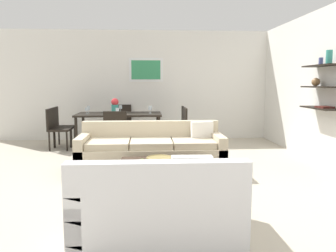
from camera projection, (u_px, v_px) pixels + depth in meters
name	position (u px, v px, depth m)	size (l,w,h in m)	color
ground_plane	(149.00, 177.00, 5.15)	(18.00, 18.00, 0.00)	#BCB29E
back_wall_unit	(159.00, 85.00, 8.48)	(8.40, 0.09, 2.70)	silver
right_wall_shelf_unit	(326.00, 87.00, 5.75)	(0.34, 8.20, 2.70)	silver
sofa_beige	(152.00, 153.00, 5.44)	(2.28, 0.90, 0.78)	beige
loveseat_white	(158.00, 204.00, 3.16)	(1.53, 0.90, 0.78)	white
coffee_table	(167.00, 178.00, 4.37)	(1.23, 0.93, 0.38)	#38281E
decorative_bowl	(160.00, 160.00, 4.40)	(0.35, 0.35, 0.08)	#99844C
candle_jar	(183.00, 159.00, 4.46)	(0.08, 0.08, 0.07)	silver
apple_on_coffee_table	(142.00, 162.00, 4.30)	(0.08, 0.08, 0.08)	#669E2D
dining_table	(119.00, 117.00, 7.43)	(1.84, 0.92, 0.75)	black
dining_chair_head	(122.00, 120.00, 8.32)	(0.44, 0.44, 0.88)	black
dining_chair_foot	(116.00, 130.00, 6.59)	(0.44, 0.44, 0.88)	black
dining_chair_left_near	(56.00, 126.00, 7.17)	(0.44, 0.44, 0.88)	black
dining_chair_right_far	(178.00, 123.00, 7.74)	(0.44, 0.44, 0.88)	black
dining_chair_right_near	(180.00, 125.00, 7.33)	(0.44, 0.44, 0.88)	black
dining_chair_left_far	(61.00, 124.00, 7.58)	(0.44, 0.44, 0.88)	black
wine_glass_head	(120.00, 107.00, 7.81)	(0.07, 0.07, 0.16)	silver
wine_glass_foot	(117.00, 110.00, 7.01)	(0.07, 0.07, 0.15)	silver
wine_glass_right_far	(150.00, 108.00, 7.57)	(0.08, 0.08, 0.16)	silver
wine_glass_left_far	(88.00, 108.00, 7.48)	(0.06, 0.06, 0.16)	silver
wine_glass_right_near	(150.00, 108.00, 7.34)	(0.07, 0.07, 0.16)	silver
wine_glass_left_near	(87.00, 110.00, 7.26)	(0.07, 0.07, 0.14)	silver
centerpiece_vase	(115.00, 106.00, 7.35)	(0.16, 0.16, 0.33)	teal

